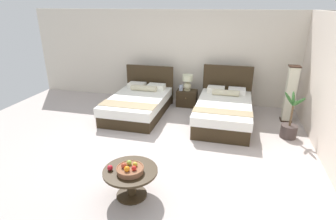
{
  "coord_description": "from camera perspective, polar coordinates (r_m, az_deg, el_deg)",
  "views": [
    {
      "loc": [
        1.28,
        -4.69,
        2.7
      ],
      "look_at": [
        -0.02,
        0.43,
        0.62
      ],
      "focal_mm": 28.93,
      "sensor_mm": 36.0,
      "label": 1
    }
  ],
  "objects": [
    {
      "name": "bed_near_window",
      "position": [
        7.07,
        -6.2,
        1.37
      ],
      "size": [
        1.37,
        2.11,
        1.07
      ],
      "color": "#322415",
      "rests_on": "ground"
    },
    {
      "name": "bed_near_corner",
      "position": [
        6.66,
        11.64,
        -0.08
      ],
      "size": [
        1.3,
        2.19,
        1.19
      ],
      "color": "#322415",
      "rests_on": "ground"
    },
    {
      "name": "wall_back",
      "position": [
        7.85,
        4.72,
        11.03
      ],
      "size": [
        9.61,
        0.12,
        2.56
      ],
      "primitive_type": "cube",
      "color": "beige",
      "rests_on": "ground"
    },
    {
      "name": "table_lamp",
      "position": [
        7.5,
        4.13,
        6.03
      ],
      "size": [
        0.28,
        0.28,
        0.44
      ],
      "color": "beige",
      "rests_on": "nightstand"
    },
    {
      "name": "coffee_table",
      "position": [
        4.13,
        -7.86,
        -13.83
      ],
      "size": [
        0.8,
        0.8,
        0.45
      ],
      "color": "#322415",
      "rests_on": "ground"
    },
    {
      "name": "vase",
      "position": [
        7.52,
        2.76,
        4.69
      ],
      "size": [
        0.11,
        0.11,
        0.15
      ],
      "color": "#ABB7CD",
      "rests_on": "nightstand"
    },
    {
      "name": "floor_lamp_corner",
      "position": [
        7.1,
        24.32,
        3.06
      ],
      "size": [
        0.26,
        0.26,
        1.37
      ],
      "color": "black",
      "rests_on": "ground"
    },
    {
      "name": "wall_side_right",
      "position": [
        5.56,
        31.81,
        3.43
      ],
      "size": [
        0.12,
        5.04,
        2.56
      ],
      "primitive_type": "cube",
      "color": "beige",
      "rests_on": "ground"
    },
    {
      "name": "loose_apple",
      "position": [
        4.08,
        -12.12,
        -11.81
      ],
      "size": [
        0.08,
        0.08,
        0.08
      ],
      "color": "red",
      "rests_on": "coffee_table"
    },
    {
      "name": "ground_plane",
      "position": [
        5.57,
        -0.86,
        -7.63
      ],
      "size": [
        9.61,
        9.44,
        0.02
      ],
      "primitive_type": "cube",
      "color": "#BAADA7"
    },
    {
      "name": "fruit_bowl",
      "position": [
        3.98,
        -8.02,
        -12.22
      ],
      "size": [
        0.4,
        0.4,
        0.15
      ],
      "color": "brown",
      "rests_on": "coffee_table"
    },
    {
      "name": "potted_palm",
      "position": [
        6.35,
        24.17,
        -3.36
      ],
      "size": [
        0.45,
        0.48,
        1.03
      ],
      "color": "#423532",
      "rests_on": "ground"
    },
    {
      "name": "nightstand",
      "position": [
        7.62,
        4.0,
        2.51
      ],
      "size": [
        0.55,
        0.42,
        0.45
      ],
      "color": "#322415",
      "rests_on": "ground"
    }
  ]
}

